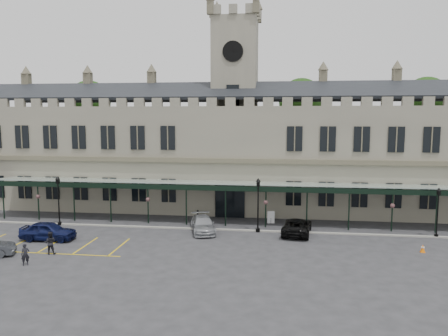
# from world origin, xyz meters

# --- Properties ---
(ground) EXTENTS (140.00, 140.00, 0.00)m
(ground) POSITION_xyz_m (0.00, 0.00, 0.00)
(ground) COLOR #2B2B2D
(station_building) EXTENTS (60.00, 10.36, 17.30)m
(station_building) POSITION_xyz_m (0.00, 15.91, 6.47)
(station_building) COLOR slate
(station_building) RESTS_ON ground
(clock_tower) EXTENTS (5.60, 5.60, 24.80)m
(clock_tower) POSITION_xyz_m (0.00, 16.00, 13.11)
(clock_tower) COLOR slate
(clock_tower) RESTS_ON ground
(canopy) EXTENTS (50.00, 4.10, 4.30)m
(canopy) POSITION_xyz_m (0.00, 7.46, 2.40)
(canopy) COLOR #8C9E93
(canopy) RESTS_ON ground
(kerb) EXTENTS (60.00, 0.40, 0.12)m
(kerb) POSITION_xyz_m (0.00, 5.50, 0.06)
(kerb) COLOR gray
(kerb) RESTS_ON ground
(parking_markings) EXTENTS (16.00, 6.00, 0.01)m
(parking_markings) POSITION_xyz_m (-14.00, -1.50, 0.00)
(parking_markings) COLOR gold
(parking_markings) RESTS_ON ground
(tree_behind_left) EXTENTS (6.00, 6.00, 16.00)m
(tree_behind_left) POSITION_xyz_m (-22.00, 25.00, 12.81)
(tree_behind_left) COLOR #332314
(tree_behind_left) RESTS_ON ground
(tree_behind_mid) EXTENTS (6.00, 6.00, 16.00)m
(tree_behind_mid) POSITION_xyz_m (8.00, 25.00, 12.81)
(tree_behind_mid) COLOR #332314
(tree_behind_mid) RESTS_ON ground
(tree_behind_right) EXTENTS (6.00, 6.00, 16.00)m
(tree_behind_right) POSITION_xyz_m (24.00, 25.00, 12.81)
(tree_behind_right) COLOR #332314
(tree_behind_right) RESTS_ON ground
(lamp_post_left) EXTENTS (0.47, 0.47, 5.01)m
(lamp_post_left) POSITION_xyz_m (-16.70, 5.34, 2.97)
(lamp_post_left) COLOR black
(lamp_post_left) RESTS_ON ground
(lamp_post_mid) EXTENTS (0.49, 0.49, 5.19)m
(lamp_post_mid) POSITION_xyz_m (3.34, 5.32, 3.07)
(lamp_post_mid) COLOR black
(lamp_post_mid) RESTS_ON ground
(lamp_post_right) EXTENTS (0.44, 0.44, 4.62)m
(lamp_post_right) POSITION_xyz_m (19.51, 5.50, 2.74)
(lamp_post_right) COLOR black
(lamp_post_right) RESTS_ON ground
(traffic_cone) EXTENTS (0.41, 0.41, 0.64)m
(traffic_cone) POSITION_xyz_m (16.93, 0.84, 0.32)
(traffic_cone) COLOR orange
(traffic_cone) RESTS_ON ground
(sign_board) EXTENTS (0.74, 0.14, 1.27)m
(sign_board) POSITION_xyz_m (4.49, 8.84, 0.62)
(sign_board) COLOR black
(sign_board) RESTS_ON ground
(bollard_left) EXTENTS (0.17, 0.17, 0.94)m
(bollard_left) POSITION_xyz_m (-3.35, 9.87, 0.47)
(bollard_left) COLOR black
(bollard_left) RESTS_ON ground
(bollard_right) EXTENTS (0.18, 0.18, 0.99)m
(bollard_right) POSITION_xyz_m (4.30, 9.97, 0.49)
(bollard_right) COLOR black
(bollard_right) RESTS_ON ground
(car_left_a) EXTENTS (4.91, 2.09, 1.65)m
(car_left_a) POSITION_xyz_m (-15.00, 0.16, 0.83)
(car_left_a) COLOR #0D143D
(car_left_a) RESTS_ON ground
(car_taxi) EXTENTS (3.40, 5.45, 1.47)m
(car_taxi) POSITION_xyz_m (-1.85, 4.65, 0.74)
(car_taxi) COLOR #95989C
(car_taxi) RESTS_ON ground
(car_van) EXTENTS (3.11, 5.60, 1.48)m
(car_van) POSITION_xyz_m (7.00, 5.07, 0.74)
(car_van) COLOR black
(car_van) RESTS_ON ground
(person_a) EXTENTS (0.71, 0.66, 1.63)m
(person_a) POSITION_xyz_m (-13.20, -6.24, 0.81)
(person_a) COLOR black
(person_a) RESTS_ON ground
(person_b) EXTENTS (1.02, 0.88, 1.82)m
(person_b) POSITION_xyz_m (-12.78, -3.48, 0.91)
(person_b) COLOR black
(person_b) RESTS_ON ground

